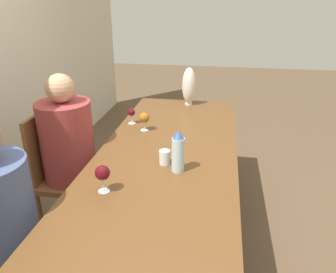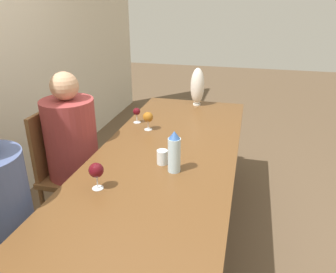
{
  "view_description": "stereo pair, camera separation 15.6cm",
  "coord_description": "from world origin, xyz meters",
  "views": [
    {
      "loc": [
        -1.73,
        -0.34,
        1.72
      ],
      "look_at": [
        0.25,
        0.0,
        0.85
      ],
      "focal_mm": 35.0,
      "sensor_mm": 36.0,
      "label": 1
    },
    {
      "loc": [
        -1.7,
        -0.49,
        1.72
      ],
      "look_at": [
        0.25,
        0.0,
        0.85
      ],
      "focal_mm": 35.0,
      "sensor_mm": 36.0,
      "label": 2
    }
  ],
  "objects": [
    {
      "name": "wine_glass_0",
      "position": [
        0.57,
        0.24,
        0.85
      ],
      "size": [
        0.08,
        0.08,
        0.15
      ],
      "color": "silver",
      "rests_on": "dining_table"
    },
    {
      "name": "water_tumbler",
      "position": [
        0.05,
        -0.01,
        0.8
      ],
      "size": [
        0.07,
        0.07,
        0.09
      ],
      "color": "silver",
      "rests_on": "dining_table"
    },
    {
      "name": "ground_plane",
      "position": [
        0.0,
        0.0,
        0.0
      ],
      "size": [
        14.0,
        14.0,
        0.0
      ],
      "primitive_type": "plane",
      "color": "brown"
    },
    {
      "name": "person_far",
      "position": [
        0.26,
        0.72,
        0.66
      ],
      "size": [
        0.38,
        0.38,
        1.25
      ],
      "color": "#2D2D38",
      "rests_on": "ground_plane"
    },
    {
      "name": "wine_glass_3",
      "position": [
        0.7,
        0.38,
        0.84
      ],
      "size": [
        0.06,
        0.06,
        0.13
      ],
      "color": "silver",
      "rests_on": "dining_table"
    },
    {
      "name": "wine_glass_2",
      "position": [
        -0.31,
        0.25,
        0.86
      ],
      "size": [
        0.08,
        0.08,
        0.15
      ],
      "color": "silver",
      "rests_on": "dining_table"
    },
    {
      "name": "water_bottle",
      "position": [
        -0.02,
        -0.11,
        0.88
      ],
      "size": [
        0.08,
        0.08,
        0.26
      ],
      "color": "silver",
      "rests_on": "dining_table"
    },
    {
      "name": "vase",
      "position": [
        1.29,
        -0.03,
        0.93
      ],
      "size": [
        0.13,
        0.13,
        0.36
      ],
      "color": "silver",
      "rests_on": "dining_table"
    },
    {
      "name": "chair_far",
      "position": [
        0.26,
        0.81,
        0.51
      ],
      "size": [
        0.44,
        0.44,
        0.95
      ],
      "color": "brown",
      "rests_on": "ground_plane"
    },
    {
      "name": "dining_table",
      "position": [
        0.0,
        0.0,
        0.69
      ],
      "size": [
        2.85,
        0.93,
        0.75
      ],
      "color": "brown",
      "rests_on": "ground_plane"
    }
  ]
}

